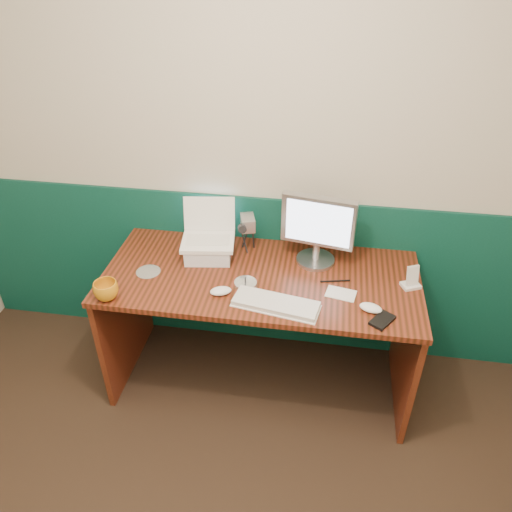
% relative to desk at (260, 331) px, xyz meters
% --- Properties ---
extents(back_wall, '(3.50, 0.04, 2.50)m').
position_rel_desk_xyz_m(back_wall, '(-0.11, 0.37, 0.88)').
color(back_wall, '#BEB6A1').
rests_on(back_wall, ground).
extents(wainscot, '(3.48, 0.02, 1.00)m').
position_rel_desk_xyz_m(wainscot, '(-0.11, 0.36, 0.12)').
color(wainscot, '#08372C').
rests_on(wainscot, ground).
extents(desk, '(1.60, 0.70, 0.75)m').
position_rel_desk_xyz_m(desk, '(0.00, 0.00, 0.00)').
color(desk, '#351809').
rests_on(desk, ground).
extents(laptop_riser, '(0.26, 0.23, 0.08)m').
position_rel_desk_xyz_m(laptop_riser, '(-0.30, 0.13, 0.42)').
color(laptop_riser, silver).
rests_on(laptop_riser, desk).
extents(laptop, '(0.30, 0.24, 0.23)m').
position_rel_desk_xyz_m(laptop, '(-0.30, 0.13, 0.57)').
color(laptop, white).
rests_on(laptop, laptop_riser).
extents(monitor, '(0.38, 0.17, 0.37)m').
position_rel_desk_xyz_m(monitor, '(0.27, 0.17, 0.56)').
color(monitor, '#ACACB0').
rests_on(monitor, desk).
extents(keyboard, '(0.41, 0.20, 0.02)m').
position_rel_desk_xyz_m(keyboard, '(0.11, -0.23, 0.39)').
color(keyboard, silver).
rests_on(keyboard, desk).
extents(mouse_right, '(0.12, 0.09, 0.04)m').
position_rel_desk_xyz_m(mouse_right, '(0.54, -0.19, 0.39)').
color(mouse_right, white).
rests_on(mouse_right, desk).
extents(mouse_left, '(0.12, 0.09, 0.03)m').
position_rel_desk_xyz_m(mouse_left, '(-0.17, -0.18, 0.39)').
color(mouse_left, silver).
rests_on(mouse_left, desk).
extents(mug, '(0.14, 0.14, 0.09)m').
position_rel_desk_xyz_m(mug, '(-0.69, -0.29, 0.42)').
color(mug, '#C57B12').
rests_on(mug, desk).
extents(camcorder, '(0.14, 0.17, 0.22)m').
position_rel_desk_xyz_m(camcorder, '(-0.10, 0.23, 0.49)').
color(camcorder, '#AFB0B5').
rests_on(camcorder, desk).
extents(cd_spindle, '(0.11, 0.11, 0.02)m').
position_rel_desk_xyz_m(cd_spindle, '(-0.06, -0.10, 0.39)').
color(cd_spindle, silver).
rests_on(cd_spindle, desk).
extents(cd_loose_a, '(0.13, 0.13, 0.00)m').
position_rel_desk_xyz_m(cd_loose_a, '(-0.57, -0.06, 0.38)').
color(cd_loose_a, silver).
rests_on(cd_loose_a, desk).
extents(pen, '(0.15, 0.04, 0.01)m').
position_rel_desk_xyz_m(pen, '(0.37, 0.01, 0.38)').
color(pen, black).
rests_on(pen, desk).
extents(papers, '(0.16, 0.12, 0.00)m').
position_rel_desk_xyz_m(papers, '(0.40, -0.09, 0.38)').
color(papers, silver).
rests_on(papers, desk).
extents(dock, '(0.11, 0.10, 0.02)m').
position_rel_desk_xyz_m(dock, '(0.74, 0.02, 0.38)').
color(dock, white).
rests_on(dock, desk).
extents(music_player, '(0.07, 0.05, 0.10)m').
position_rel_desk_xyz_m(music_player, '(0.74, 0.02, 0.44)').
color(music_player, silver).
rests_on(music_player, dock).
extents(pda, '(0.13, 0.14, 0.01)m').
position_rel_desk_xyz_m(pda, '(0.59, -0.26, 0.38)').
color(pda, black).
rests_on(pda, desk).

